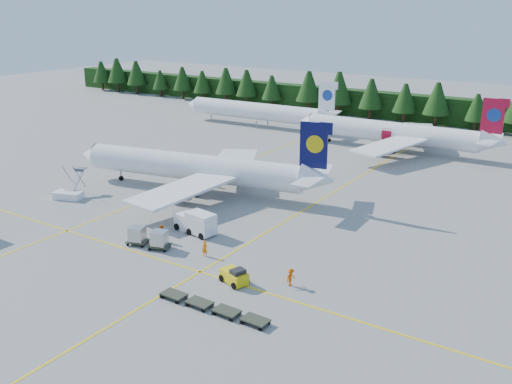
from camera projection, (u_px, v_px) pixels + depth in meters
The scene contains 16 objects.
ground at pixel (192, 239), 64.68m from camera, with size 320.00×320.00×0.00m, color gray.
taxi_stripe_a at pixel (204, 178), 87.86m from camera, with size 0.25×120.00×0.01m, color yellow.
taxi_stripe_b at pixel (320, 201), 77.46m from camera, with size 0.25×120.00×0.01m, color yellow.
taxi_stripe_cross at pixel (155, 258), 59.91m from camera, with size 80.00×0.25×0.01m, color yellow.
treeline_hedge at pixel (422, 109), 128.93m from camera, with size 220.00×4.00×6.00m, color black.
airliner_navy at pixel (189, 167), 81.08m from camera, with size 38.36×31.28×11.24m.
airliner_red at pixel (387, 132), 103.99m from camera, with size 37.41×30.80×10.88m.
airliner_far_left at pixel (251, 110), 124.89m from camera, with size 36.92×4.70×10.73m.
airstairs at pixel (69, 193), 78.32m from camera, with size 4.33×5.84×3.47m.
service_truck at pixel (195, 222), 66.32m from camera, with size 5.67×2.80×2.62m.
baggage_tug at pixel (235, 276), 54.32m from camera, with size 3.17×2.34×1.52m.
dolly_train at pixel (213, 306), 49.45m from camera, with size 10.92×1.84×0.13m.
uld_pair at pixel (148, 237), 62.43m from camera, with size 5.55×2.79×1.73m.
crew_a at pixel (205, 249), 60.11m from camera, with size 0.63×0.41×1.73m, color orange.
crew_b at pixel (162, 233), 63.89m from camera, with size 0.94×0.73×1.93m, color #FF5905.
crew_c at pixel (291, 277), 53.73m from camera, with size 0.74×0.50×1.78m, color #E05404.
Camera 1 is at (38.84, -46.00, 25.33)m, focal length 40.00 mm.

